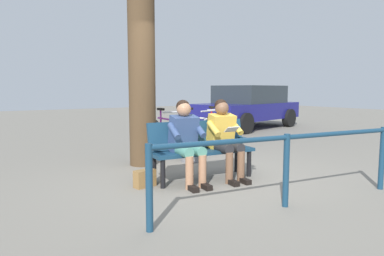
% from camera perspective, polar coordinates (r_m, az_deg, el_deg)
% --- Properties ---
extents(ground_plane, '(40.00, 40.00, 0.00)m').
position_cam_1_polar(ground_plane, '(5.37, 4.18, -8.24)').
color(ground_plane, slate).
extents(bench, '(1.65, 0.66, 0.87)m').
position_cam_1_polar(bench, '(5.29, 1.41, -2.83)').
color(bench, navy).
rests_on(bench, ground).
extents(person_reading, '(0.52, 0.80, 1.20)m').
position_cam_1_polar(person_reading, '(5.29, 5.33, -1.13)').
color(person_reading, gold).
rests_on(person_reading, ground).
extents(person_companion, '(0.52, 0.80, 1.20)m').
position_cam_1_polar(person_companion, '(4.98, -0.92, -1.58)').
color(person_companion, '#334772').
rests_on(person_companion, ground).
extents(handbag, '(0.32, 0.19, 0.24)m').
position_cam_1_polar(handbag, '(4.94, -7.72, -8.16)').
color(handbag, olive).
rests_on(handbag, ground).
extents(tree_trunk, '(0.47, 0.47, 3.33)m').
position_cam_1_polar(tree_trunk, '(6.25, -8.19, 9.17)').
color(tree_trunk, '#4C3823').
rests_on(tree_trunk, ground).
extents(litter_bin, '(0.42, 0.42, 0.76)m').
position_cam_1_polar(litter_bin, '(6.54, -0.14, -2.17)').
color(litter_bin, slate).
rests_on(litter_bin, ground).
extents(bicycle_green, '(0.75, 1.56, 0.94)m').
position_cam_1_polar(bicycle_green, '(8.42, 3.48, -0.41)').
color(bicycle_green, black).
rests_on(bicycle_green, ground).
extents(bicycle_orange, '(0.58, 1.64, 0.94)m').
position_cam_1_polar(bicycle_orange, '(7.90, 0.38, -0.84)').
color(bicycle_orange, black).
rests_on(bicycle_orange, ground).
extents(bicycle_purple, '(0.48, 1.68, 0.94)m').
position_cam_1_polar(bicycle_purple, '(7.64, -4.52, -1.11)').
color(bicycle_purple, black).
rests_on(bicycle_purple, ground).
extents(railing_fence, '(3.33, 0.53, 0.85)m').
position_cam_1_polar(railing_fence, '(4.13, 15.18, -4.38)').
color(railing_fence, navy).
rests_on(railing_fence, ground).
extents(parked_car, '(4.50, 2.73, 1.47)m').
position_cam_1_polar(parked_car, '(12.33, 9.08, 3.62)').
color(parked_car, navy).
rests_on(parked_car, ground).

